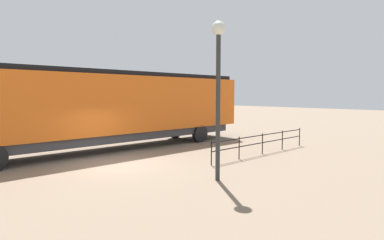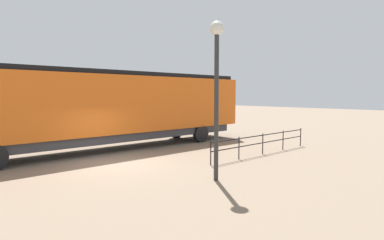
# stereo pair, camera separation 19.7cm
# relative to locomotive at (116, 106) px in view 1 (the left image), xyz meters

# --- Properties ---
(ground_plane) EXTENTS (120.00, 120.00, 0.00)m
(ground_plane) POSITION_rel_locomotive_xyz_m (3.57, -1.91, -2.40)
(ground_plane) COLOR #84705B
(locomotive) EXTENTS (2.83, 17.75, 4.28)m
(locomotive) POSITION_rel_locomotive_xyz_m (0.00, 0.00, 0.00)
(locomotive) COLOR orange
(locomotive) RESTS_ON ground_plane
(lamp_post) EXTENTS (0.48, 0.48, 5.54)m
(lamp_post) POSITION_rel_locomotive_xyz_m (8.08, -0.52, 1.43)
(lamp_post) COLOR #2D2D2D
(lamp_post) RESTS_ON ground_plane
(platform_fence) EXTENTS (0.05, 7.58, 1.06)m
(platform_fence) POSITION_rel_locomotive_xyz_m (6.29, 4.78, -1.71)
(platform_fence) COLOR black
(platform_fence) RESTS_ON ground_plane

